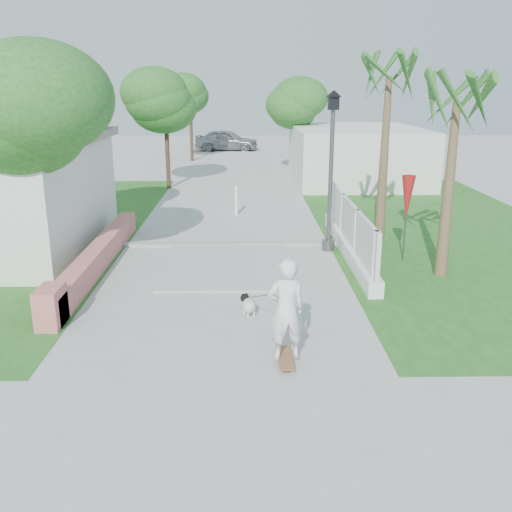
{
  "coord_description": "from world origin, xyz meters",
  "views": [
    {
      "loc": [
        0.51,
        -10.25,
        4.55
      ],
      "look_at": [
        0.74,
        1.26,
        1.1
      ],
      "focal_mm": 40.0,
      "sensor_mm": 36.0,
      "label": 1
    }
  ],
  "objects_px": {
    "street_lamp": "(331,166)",
    "dog": "(248,304)",
    "bollard": "(236,200)",
    "patio_umbrella": "(407,199)",
    "parked_car": "(227,140)",
    "skateboarder": "(269,301)"
  },
  "relations": [
    {
      "from": "patio_umbrella",
      "to": "street_lamp",
      "type": "bearing_deg",
      "value": 152.24
    },
    {
      "from": "bollard",
      "to": "skateboarder",
      "type": "xyz_separation_m",
      "value": [
        0.72,
        -10.74,
        0.27
      ]
    },
    {
      "from": "patio_umbrella",
      "to": "parked_car",
      "type": "relative_size",
      "value": 0.51
    },
    {
      "from": "street_lamp",
      "to": "skateboarder",
      "type": "relative_size",
      "value": 1.58
    },
    {
      "from": "bollard",
      "to": "skateboarder",
      "type": "bearing_deg",
      "value": -86.14
    },
    {
      "from": "bollard",
      "to": "patio_umbrella",
      "type": "xyz_separation_m",
      "value": [
        4.6,
        -5.5,
        1.1
      ]
    },
    {
      "from": "dog",
      "to": "street_lamp",
      "type": "bearing_deg",
      "value": 41.27
    },
    {
      "from": "street_lamp",
      "to": "parked_car",
      "type": "xyz_separation_m",
      "value": [
        -3.68,
        26.16,
        -1.65
      ]
    },
    {
      "from": "bollard",
      "to": "patio_umbrella",
      "type": "height_order",
      "value": "patio_umbrella"
    },
    {
      "from": "patio_umbrella",
      "to": "parked_car",
      "type": "bearing_deg",
      "value": 101.61
    },
    {
      "from": "street_lamp",
      "to": "dog",
      "type": "distance_m",
      "value": 5.78
    },
    {
      "from": "bollard",
      "to": "patio_umbrella",
      "type": "relative_size",
      "value": 0.47
    },
    {
      "from": "street_lamp",
      "to": "patio_umbrella",
      "type": "distance_m",
      "value": 2.27
    },
    {
      "from": "street_lamp",
      "to": "dog",
      "type": "xyz_separation_m",
      "value": [
        -2.33,
        -4.81,
        -2.19
      ]
    },
    {
      "from": "patio_umbrella",
      "to": "parked_car",
      "type": "xyz_separation_m",
      "value": [
        -5.58,
        27.16,
        -0.92
      ]
    },
    {
      "from": "patio_umbrella",
      "to": "dog",
      "type": "distance_m",
      "value": 5.88
    },
    {
      "from": "patio_umbrella",
      "to": "dog",
      "type": "relative_size",
      "value": 3.85
    },
    {
      "from": "bollard",
      "to": "dog",
      "type": "distance_m",
      "value": 9.32
    },
    {
      "from": "street_lamp",
      "to": "skateboarder",
      "type": "height_order",
      "value": "street_lamp"
    },
    {
      "from": "parked_car",
      "to": "skateboarder",
      "type": "bearing_deg",
      "value": -168.3
    },
    {
      "from": "dog",
      "to": "bollard",
      "type": "bearing_deg",
      "value": 69.41
    },
    {
      "from": "parked_car",
      "to": "dog",
      "type": "bearing_deg",
      "value": -168.82
    }
  ]
}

